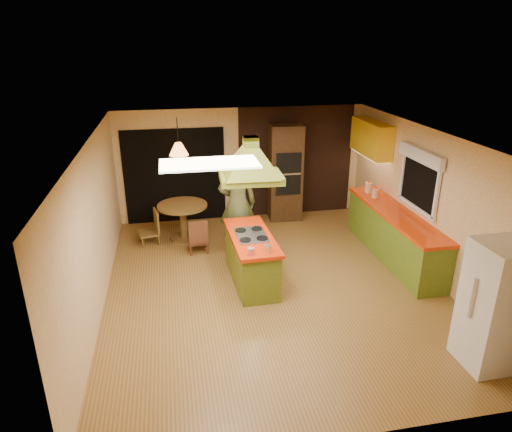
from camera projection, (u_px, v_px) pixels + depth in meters
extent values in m
plane|color=olive|center=(273.00, 284.00, 7.75)|extent=(6.50, 6.50, 0.00)
plane|color=beige|center=(242.00, 164.00, 10.26)|extent=(5.50, 0.00, 5.50)
plane|color=beige|center=(350.00, 340.00, 4.32)|extent=(5.50, 0.00, 5.50)
plane|color=beige|center=(95.00, 229.00, 6.81)|extent=(0.00, 6.50, 6.50)
plane|color=beige|center=(431.00, 205.00, 7.76)|extent=(0.00, 6.50, 6.50)
plane|color=silver|center=(275.00, 139.00, 6.83)|extent=(6.50, 6.50, 0.00)
cube|color=#381E14|center=(296.00, 161.00, 10.45)|extent=(2.64, 0.03, 2.50)
cube|color=black|center=(175.00, 176.00, 10.05)|extent=(2.20, 0.03, 2.10)
cube|color=olive|center=(393.00, 236.00, 8.56)|extent=(0.58, 3.00, 0.86)
cube|color=#E53807|center=(396.00, 213.00, 8.39)|extent=(0.62, 3.05, 0.06)
cube|color=yellow|center=(371.00, 138.00, 9.49)|extent=(0.34, 1.40, 0.70)
cube|color=black|center=(420.00, 181.00, 8.01)|extent=(0.03, 1.16, 0.96)
cube|color=white|center=(421.00, 155.00, 7.83)|extent=(0.10, 1.35, 0.22)
cube|color=white|center=(209.00, 164.00, 5.55)|extent=(1.20, 0.60, 0.03)
cube|color=olive|center=(251.00, 260.00, 7.73)|extent=(0.68, 1.63, 0.79)
cube|color=red|center=(251.00, 237.00, 7.57)|extent=(0.74, 1.71, 0.06)
cube|color=silver|center=(251.00, 235.00, 7.56)|extent=(0.51, 0.72, 0.02)
cube|color=olive|center=(251.00, 178.00, 7.19)|extent=(1.00, 0.74, 0.12)
pyramid|color=olive|center=(251.00, 146.00, 7.01)|extent=(1.00, 0.74, 0.45)
cube|color=olive|center=(251.00, 141.00, 6.98)|extent=(0.22, 0.22, 0.14)
imported|color=#49522B|center=(237.00, 204.00, 8.59)|extent=(0.72, 0.48, 1.97)
cube|color=white|center=(497.00, 306.00, 5.61)|extent=(0.70, 0.67, 1.67)
cube|color=#482D17|center=(285.00, 173.00, 10.21)|extent=(0.75, 0.63, 2.16)
cube|color=black|center=(289.00, 163.00, 9.82)|extent=(0.56, 0.06, 0.45)
cube|color=black|center=(288.00, 185.00, 10.01)|extent=(0.56, 0.06, 0.45)
cylinder|color=brown|center=(182.00, 206.00, 9.23)|extent=(1.01, 1.01, 0.05)
cylinder|color=brown|center=(183.00, 222.00, 9.36)|extent=(0.14, 0.14, 0.71)
cylinder|color=brown|center=(184.00, 237.00, 9.49)|extent=(0.57, 0.57, 0.05)
cone|color=#FF9E3F|center=(179.00, 149.00, 8.80)|extent=(0.45, 0.45, 0.24)
cylinder|color=#FBE8CA|center=(368.00, 187.00, 9.39)|extent=(0.18, 0.18, 0.21)
cylinder|color=beige|center=(375.00, 193.00, 9.08)|extent=(0.18, 0.18, 0.19)
cylinder|color=beige|center=(374.00, 193.00, 9.12)|extent=(0.14, 0.14, 0.15)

